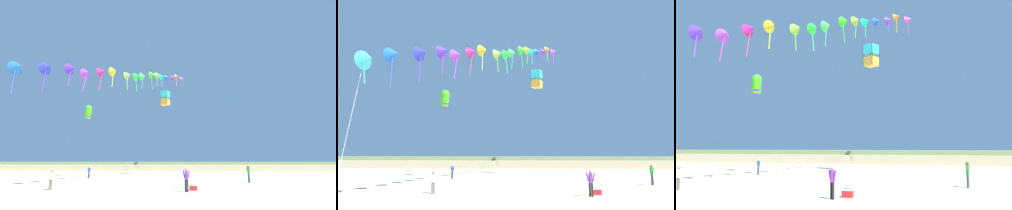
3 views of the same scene
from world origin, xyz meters
The scene contains 10 objects.
ground_plane centered at (0.00, 0.00, 0.00)m, with size 240.00×240.00×0.00m, color beige.
dune_ridge centered at (0.00, 46.12, 1.06)m, with size 120.00×11.20×2.13m.
person_near_left centered at (2.27, 4.95, 0.98)m, with size 0.55×0.38×1.70m.
person_near_right centered at (-9.75, 18.18, 0.88)m, with size 0.51×0.29×1.52m.
person_mid_center centered at (-8.15, 5.86, 0.86)m, with size 0.52×0.20×1.49m.
person_far_left centered at (9.14, 12.41, 0.99)m, with size 0.23×0.60×1.71m.
kite_banner_string centered at (-3.87, 17.04, 13.88)m, with size 16.04×34.24×20.20m.
large_kite_low_lead centered at (-0.07, 25.15, 12.78)m, with size 1.71×1.71×2.41m.
large_kite_mid_trail centered at (-11.36, 20.10, 9.19)m, with size 1.59×1.66×2.41m.
beach_cooler centered at (2.83, 5.86, 0.21)m, with size 0.58×0.41×0.46m.
Camera 1 is at (1.37, -12.16, 2.09)m, focal length 24.00 mm.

